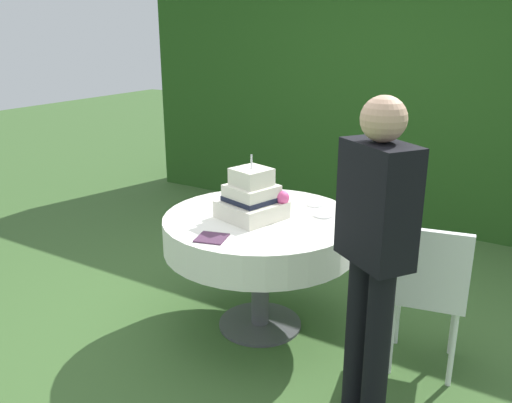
# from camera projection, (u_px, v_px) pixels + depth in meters

# --- Properties ---
(ground_plane) EXTENTS (20.00, 20.00, 0.00)m
(ground_plane) POSITION_uv_depth(u_px,v_px,m) (260.00, 325.00, 3.53)
(ground_plane) COLOR #3D602D
(foliage_hedge) EXTENTS (5.52, 0.67, 2.27)m
(foliage_hedge) POSITION_uv_depth(u_px,v_px,m) (398.00, 104.00, 5.30)
(foliage_hedge) COLOR #234C19
(foliage_hedge) RESTS_ON ground_plane
(cake_table) EXTENTS (1.20, 1.20, 0.76)m
(cake_table) POSITION_uv_depth(u_px,v_px,m) (260.00, 233.00, 3.33)
(cake_table) COLOR #4C4C51
(cake_table) RESTS_ON ground_plane
(wedding_cake) EXTENTS (0.42, 0.42, 0.39)m
(wedding_cake) POSITION_uv_depth(u_px,v_px,m) (252.00, 199.00, 3.24)
(wedding_cake) COLOR silver
(wedding_cake) RESTS_ON cake_table
(serving_plate_near) EXTENTS (0.11, 0.11, 0.01)m
(serving_plate_near) POSITION_uv_depth(u_px,v_px,m) (243.00, 196.00, 3.68)
(serving_plate_near) COLOR white
(serving_plate_near) RESTS_ON cake_table
(serving_plate_far) EXTENTS (0.11, 0.11, 0.01)m
(serving_plate_far) POSITION_uv_depth(u_px,v_px,m) (315.00, 205.00, 3.49)
(serving_plate_far) COLOR white
(serving_plate_far) RESTS_ON cake_table
(serving_plate_left) EXTENTS (0.12, 0.12, 0.01)m
(serving_plate_left) POSITION_uv_depth(u_px,v_px,m) (323.00, 215.00, 3.30)
(serving_plate_left) COLOR white
(serving_plate_left) RESTS_ON cake_table
(napkin_stack) EXTENTS (0.20, 0.20, 0.01)m
(napkin_stack) POSITION_uv_depth(u_px,v_px,m) (212.00, 238.00, 2.95)
(napkin_stack) COLOR #4C2D47
(napkin_stack) RESTS_ON cake_table
(garden_chair) EXTENTS (0.47, 0.47, 0.89)m
(garden_chair) POSITION_uv_depth(u_px,v_px,m) (428.00, 285.00, 2.90)
(garden_chair) COLOR white
(garden_chair) RESTS_ON ground_plane
(standing_person) EXTENTS (0.41, 0.37, 1.60)m
(standing_person) POSITION_uv_depth(u_px,v_px,m) (374.00, 245.00, 2.42)
(standing_person) COLOR black
(standing_person) RESTS_ON ground_plane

